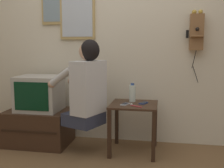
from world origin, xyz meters
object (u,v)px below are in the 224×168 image
cell_phone_held (125,104)px  cell_phone_spare (143,103)px  wall_mirror (77,12)px  water_bottle (132,93)px  framed_picture (53,4)px  wall_phone_antique (196,32)px  television (39,93)px  toothbrush (135,106)px  person (87,86)px

cell_phone_held → cell_phone_spare: same height
cell_phone_held → wall_mirror: bearing=166.1°
wall_mirror → water_bottle: bearing=-19.1°
framed_picture → wall_mirror: bearing=-0.6°
cell_phone_held → wall_phone_antique: bearing=46.2°
wall_phone_antique → cell_phone_held: size_ratio=6.08×
wall_mirror → television: bearing=-139.7°
water_bottle → toothbrush: water_bottle is taller
cell_phone_spare → framed_picture: bearing=-174.5°
cell_phone_spare → toothbrush: toothbrush is taller
wall_mirror → water_bottle: size_ratio=3.09×
cell_phone_spare → cell_phone_held: bearing=-133.3°
cell_phone_held → toothbrush: 0.14m
cell_phone_spare → water_bottle: 0.19m
television → water_bottle: (1.11, 0.08, 0.03)m
television → framed_picture: bearing=78.9°
framed_picture → cell_phone_spare: (1.18, -0.34, -1.15)m
television → framed_picture: framed_picture is taller
person → framed_picture: bearing=71.1°
wall_phone_antique → cell_phone_spare: wall_phone_antique is taller
wall_phone_antique → cell_phone_spare: (-0.57, -0.30, -0.79)m
person → water_bottle: bearing=-39.1°
water_bottle → person: bearing=-151.7°
cell_phone_spare → wall_mirror: bearing=-179.9°
water_bottle → wall_phone_antique: bearing=16.6°
framed_picture → cell_phone_held: framed_picture is taller
person → toothbrush: size_ratio=7.02×
framed_picture → wall_mirror: framed_picture is taller
framed_picture → cell_phone_spare: 1.69m
framed_picture → water_bottle: (1.05, -0.25, -1.06)m
wall_mirror → cell_phone_held: 1.31m
cell_phone_held → water_bottle: bearing=91.1°
wall_phone_antique → toothbrush: wall_phone_antique is taller
television → wall_mirror: 1.10m
framed_picture → person: bearing=-41.6°
wall_phone_antique → toothbrush: size_ratio=6.18×
person → cell_phone_spare: bearing=-52.3°
television → framed_picture: size_ratio=0.99×
television → cell_phone_spare: size_ratio=3.64×
wall_phone_antique → wall_mirror: bearing=178.4°
person → wall_mirror: size_ratio=1.43×
television → wall_mirror: (0.39, 0.33, 0.97)m
wall_phone_antique → toothbrush: 1.12m
toothbrush → wall_phone_antique: bearing=-20.8°
television → water_bottle: 1.11m
wall_phone_antique → television: bearing=-171.0°
wall_mirror → cell_phone_held: bearing=-32.9°
cell_phone_held → water_bottle: 0.21m
television → wall_mirror: wall_mirror is taller
television → cell_phone_held: television is taller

